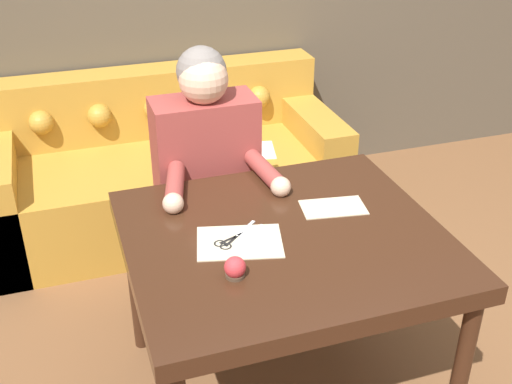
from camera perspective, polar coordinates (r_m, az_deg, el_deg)
name	(u,v)px	position (r m, az deg, el deg)	size (l,w,h in m)	color
dining_table	(285,252)	(2.31, 2.57, -5.34)	(1.11, 1.00, 0.75)	#381E11
couch	(164,172)	(3.69, -8.17, 1.74)	(1.94, 0.85, 0.83)	#B7842D
person	(207,183)	(2.83, -4.36, 0.83)	(0.50, 0.58, 1.24)	#33281E
pattern_paper_main	(240,242)	(2.22, -1.47, -4.47)	(0.33, 0.28, 0.00)	beige
pattern_paper_offcut	(333,207)	(2.43, 6.88, -1.36)	(0.26, 0.18, 0.00)	beige
scissors	(232,240)	(2.23, -2.19, -4.27)	(0.20, 0.15, 0.01)	silver
pin_cushion	(235,268)	(2.04, -1.87, -6.77)	(0.07, 0.07, 0.07)	#4C3828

